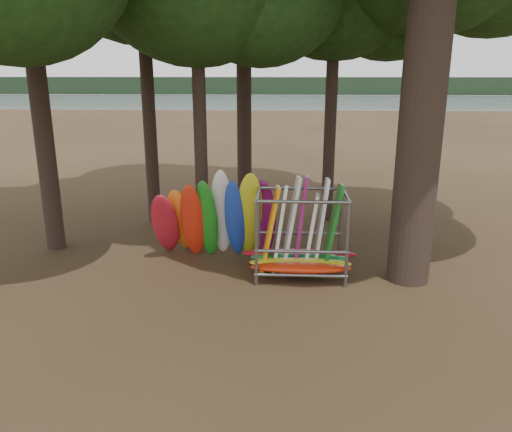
{
  "coord_description": "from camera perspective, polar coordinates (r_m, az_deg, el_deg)",
  "views": [
    {
      "loc": [
        1.03,
        -11.94,
        5.31
      ],
      "look_at": [
        0.35,
        1.5,
        1.4
      ],
      "focal_mm": 35.0,
      "sensor_mm": 36.0,
      "label": 1
    }
  ],
  "objects": [
    {
      "name": "far_shore",
      "position": [
        121.99,
        2.5,
        14.64
      ],
      "size": [
        160.0,
        4.0,
        4.0
      ],
      "primitive_type": "cube",
      "color": "black",
      "rests_on": "ground"
    },
    {
      "name": "ground",
      "position": [
        13.11,
        -1.86,
        -7.71
      ],
      "size": [
        120.0,
        120.0,
        0.0
      ],
      "primitive_type": "plane",
      "color": "#47331E",
      "rests_on": "ground"
    },
    {
      "name": "storage_rack",
      "position": [
        13.32,
        5.11,
        -2.5
      ],
      "size": [
        3.21,
        1.58,
        2.7
      ],
      "color": "slate",
      "rests_on": "ground"
    },
    {
      "name": "lake",
      "position": [
        72.14,
        2.12,
        11.98
      ],
      "size": [
        160.0,
        160.0,
        0.0
      ],
      "primitive_type": "plane",
      "color": "gray",
      "rests_on": "ground"
    },
    {
      "name": "kayak_row",
      "position": [
        14.44,
        -4.91,
        -0.34
      ],
      "size": [
        3.67,
        1.93,
        2.84
      ],
      "color": "red",
      "rests_on": "ground"
    }
  ]
}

